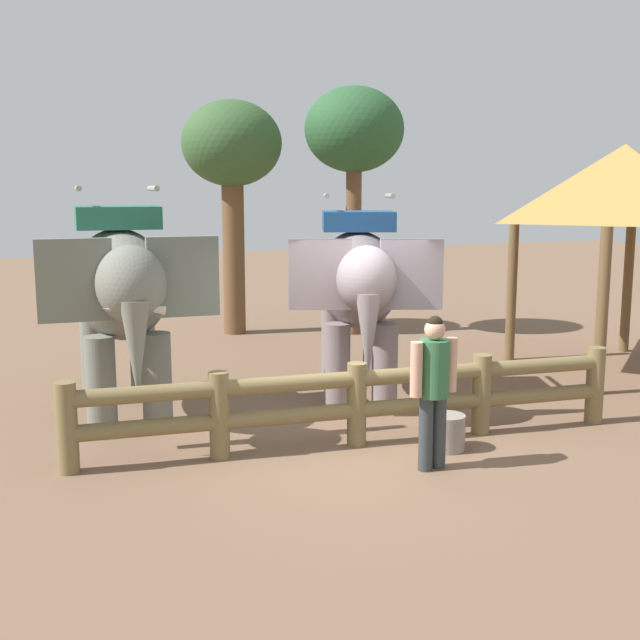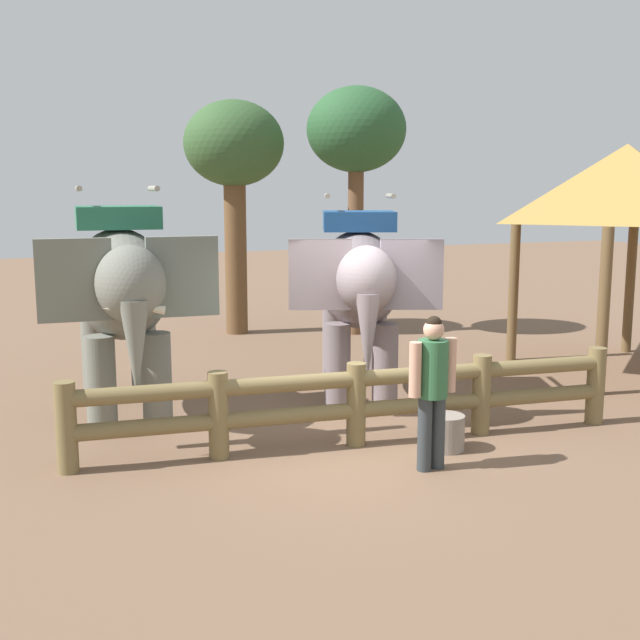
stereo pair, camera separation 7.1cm
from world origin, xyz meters
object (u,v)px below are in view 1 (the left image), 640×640
(elephant_center, at_px, (359,285))
(feed_bucket, at_px, (446,432))
(thatched_shelter, at_px, (623,186))
(tourist_woman_in_black, at_px, (434,381))
(tree_back_center, at_px, (354,136))
(elephant_near_left, at_px, (122,290))
(tree_far_left, at_px, (232,153))
(log_fence, at_px, (357,398))

(elephant_center, bearing_deg, feed_bucket, -90.76)
(thatched_shelter, bearing_deg, tourist_woman_in_black, -150.20)
(elephant_center, relative_size, thatched_shelter, 0.94)
(tree_back_center, distance_m, feed_bucket, 8.86)
(tourist_woman_in_black, distance_m, thatched_shelter, 6.67)
(elephant_near_left, bearing_deg, tree_back_center, 40.05)
(elephant_near_left, height_order, tree_back_center, tree_back_center)
(thatched_shelter, bearing_deg, tree_far_left, 130.70)
(elephant_center, relative_size, tree_far_left, 0.73)
(thatched_shelter, relative_size, tree_far_left, 0.78)
(thatched_shelter, relative_size, feed_bucket, 8.53)
(log_fence, relative_size, thatched_shelter, 1.81)
(elephant_near_left, distance_m, tree_far_left, 6.93)
(elephant_center, xyz_separation_m, thatched_shelter, (4.92, -0.04, 1.47))
(log_fence, height_order, tourist_woman_in_black, tourist_woman_in_black)
(tourist_woman_in_black, distance_m, tree_far_left, 9.57)
(tree_far_left, height_order, feed_bucket, tree_far_left)
(elephant_center, bearing_deg, thatched_shelter, -0.52)
(elephant_near_left, xyz_separation_m, tourist_woman_in_black, (2.92, -3.36, -0.77))
(tourist_woman_in_black, distance_m, feed_bucket, 1.09)
(elephant_center, bearing_deg, tourist_woman_in_black, -99.68)
(log_fence, height_order, tree_back_center, tree_back_center)
(tourist_woman_in_black, height_order, feed_bucket, tourist_woman_in_black)
(elephant_near_left, xyz_separation_m, tree_far_left, (3.23, 5.76, 2.10))
(thatched_shelter, bearing_deg, elephant_near_left, 178.41)
(tourist_woman_in_black, xyz_separation_m, tree_far_left, (0.31, 9.12, 2.88))
(elephant_near_left, height_order, thatched_shelter, thatched_shelter)
(tourist_woman_in_black, height_order, tree_far_left, tree_far_left)
(feed_bucket, bearing_deg, tree_back_center, 73.82)
(tourist_woman_in_black, bearing_deg, tree_back_center, 71.53)
(tree_back_center, height_order, feed_bucket, tree_back_center)
(elephant_near_left, bearing_deg, elephant_center, -3.11)
(thatched_shelter, xyz_separation_m, tree_back_center, (-2.76, 4.96, 1.06))
(elephant_center, distance_m, feed_bucket, 3.06)
(tourist_woman_in_black, bearing_deg, thatched_shelter, 29.80)
(log_fence, distance_m, tree_far_left, 8.72)
(log_fence, relative_size, tree_back_center, 1.33)
(tree_far_left, relative_size, tree_back_center, 0.95)
(tourist_woman_in_black, bearing_deg, feed_bucket, 45.86)
(log_fence, distance_m, elephant_near_left, 3.57)
(thatched_shelter, distance_m, tree_far_left, 7.94)
(tree_far_left, bearing_deg, tourist_woman_in_black, -91.93)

